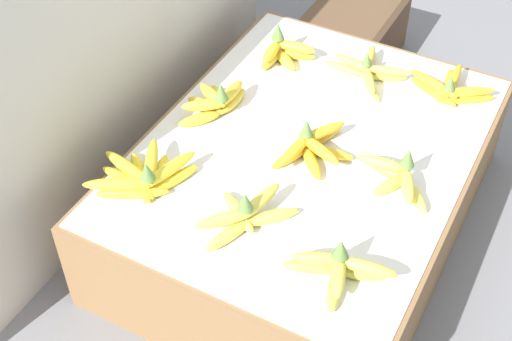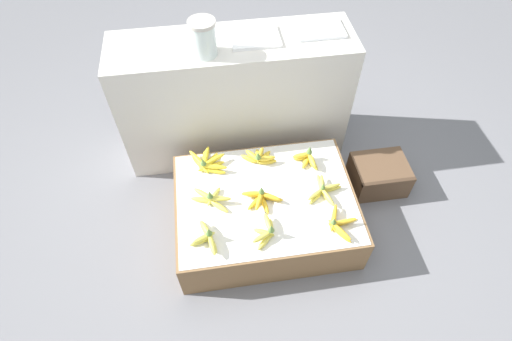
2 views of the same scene
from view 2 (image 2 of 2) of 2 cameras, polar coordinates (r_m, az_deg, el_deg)
ground_plane at (r=2.51m, az=1.24°, el=-7.51°), size 10.00×10.00×0.00m
display_platform at (r=2.39m, az=1.30°, el=-5.77°), size 1.03×0.78×0.28m
back_vendor_table at (r=2.63m, az=-3.04°, el=10.23°), size 1.44×0.42×0.85m
wooden_crate at (r=2.72m, az=17.14°, el=-0.59°), size 0.34×0.28×0.20m
banana_bunch_front_left at (r=2.12m, az=-7.02°, el=-9.43°), size 0.15×0.24×0.11m
banana_bunch_front_midleft at (r=2.12m, az=1.49°, el=-8.76°), size 0.14×0.21×0.10m
banana_bunch_front_midright at (r=2.19m, az=11.71°, el=-7.42°), size 0.17×0.24×0.09m
banana_bunch_middle_left at (r=2.24m, az=-6.40°, el=-4.00°), size 0.23×0.19×0.11m
banana_bunch_middle_midleft at (r=2.24m, az=0.71°, el=-3.91°), size 0.23×0.17×0.10m
banana_bunch_middle_midright at (r=2.30m, az=9.65°, el=-2.86°), size 0.23×0.25×0.09m
banana_bunch_back_left at (r=2.41m, az=-6.97°, el=1.09°), size 0.23×0.22×0.11m
banana_bunch_back_midleft at (r=2.41m, az=0.49°, el=1.92°), size 0.22×0.13×0.11m
banana_bunch_back_midright at (r=2.43m, az=7.34°, el=1.71°), size 0.15×0.14×0.11m
glass_jar at (r=2.23m, az=-7.56°, el=18.28°), size 0.15×0.15×0.20m
foam_tray_white at (r=2.38m, az=-0.15°, el=18.49°), size 0.28×0.22×0.02m
foam_tray_dark at (r=2.47m, az=9.02°, el=19.28°), size 0.28×0.20×0.02m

